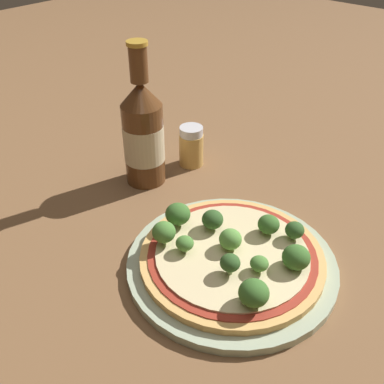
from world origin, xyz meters
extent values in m
plane|color=brown|center=(0.00, 0.00, 0.00)|extent=(3.00, 3.00, 0.00)
cylinder|color=#A3B293|center=(0.01, 0.01, 0.01)|extent=(0.27, 0.27, 0.01)
cylinder|color=tan|center=(0.01, 0.01, 0.02)|extent=(0.24, 0.24, 0.01)
cylinder|color=maroon|center=(0.01, 0.01, 0.02)|extent=(0.22, 0.22, 0.00)
cylinder|color=beige|center=(0.01, 0.01, 0.02)|extent=(0.20, 0.20, 0.00)
cylinder|color=#89A866|center=(0.07, -0.01, 0.03)|extent=(0.01, 0.01, 0.01)
ellipsoid|color=#386628|center=(0.07, -0.01, 0.04)|extent=(0.03, 0.03, 0.02)
cylinder|color=#89A866|center=(0.04, -0.07, 0.03)|extent=(0.01, 0.01, 0.01)
ellipsoid|color=#386628|center=(0.04, -0.07, 0.04)|extent=(0.03, 0.03, 0.03)
cylinder|color=#89A866|center=(-0.03, -0.01, 0.03)|extent=(0.01, 0.01, 0.01)
ellipsoid|color=#2D5123|center=(-0.03, -0.01, 0.04)|extent=(0.02, 0.02, 0.02)
cylinder|color=#89A866|center=(0.02, 0.05, 0.03)|extent=(0.01, 0.01, 0.01)
ellipsoid|color=#2D5123|center=(0.02, 0.05, 0.04)|extent=(0.03, 0.03, 0.03)
cylinder|color=#89A866|center=(-0.04, 0.08, 0.03)|extent=(0.01, 0.01, 0.01)
ellipsoid|color=#477A33|center=(-0.04, 0.08, 0.04)|extent=(0.03, 0.03, 0.03)
cylinder|color=#89A866|center=(0.00, -0.04, 0.03)|extent=(0.01, 0.01, 0.01)
ellipsoid|color=#477A33|center=(0.00, -0.04, 0.04)|extent=(0.02, 0.02, 0.02)
cylinder|color=#89A866|center=(0.08, -0.04, 0.03)|extent=(0.01, 0.01, 0.01)
ellipsoid|color=#2D5123|center=(0.08, -0.04, 0.04)|extent=(0.02, 0.02, 0.02)
cylinder|color=#89A866|center=(-0.03, 0.05, 0.03)|extent=(0.01, 0.01, 0.01)
ellipsoid|color=#477A33|center=(-0.03, 0.05, 0.04)|extent=(0.02, 0.02, 0.02)
cylinder|color=#89A866|center=(0.01, 0.01, 0.03)|extent=(0.01, 0.01, 0.01)
ellipsoid|color=#568E3D|center=(0.01, 0.01, 0.04)|extent=(0.03, 0.03, 0.03)
cylinder|color=#89A866|center=(0.00, 0.09, 0.03)|extent=(0.01, 0.01, 0.01)
ellipsoid|color=#386628|center=(0.00, 0.09, 0.04)|extent=(0.03, 0.03, 0.03)
cylinder|color=#89A866|center=(-0.05, -0.06, 0.03)|extent=(0.01, 0.01, 0.01)
ellipsoid|color=#386628|center=(-0.05, -0.06, 0.04)|extent=(0.03, 0.03, 0.03)
cylinder|color=#563319|center=(0.08, 0.24, 0.07)|extent=(0.06, 0.06, 0.13)
cylinder|color=#C6B793|center=(0.08, 0.24, 0.07)|extent=(0.07, 0.07, 0.06)
cone|color=#563319|center=(0.08, 0.24, 0.15)|extent=(0.06, 0.06, 0.04)
cylinder|color=#563319|center=(0.08, 0.24, 0.20)|extent=(0.03, 0.03, 0.05)
cylinder|color=#B7892D|center=(0.08, 0.24, 0.23)|extent=(0.03, 0.03, 0.01)
cylinder|color=tan|center=(0.16, 0.22, 0.03)|extent=(0.04, 0.04, 0.06)
cylinder|color=silver|center=(0.16, 0.22, 0.06)|extent=(0.04, 0.04, 0.01)
camera|label=1|loc=(-0.34, -0.24, 0.42)|focal=42.00mm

